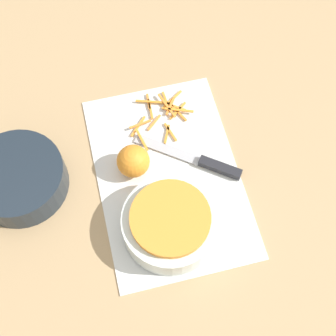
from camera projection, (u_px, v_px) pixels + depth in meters
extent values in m
plane|color=tan|center=(168.00, 175.00, 1.00)|extent=(4.00, 4.00, 0.00)
cube|color=silver|center=(168.00, 175.00, 1.00)|extent=(0.45, 0.30, 0.01)
cylinder|color=silver|center=(170.00, 224.00, 0.92)|extent=(0.19, 0.19, 0.06)
cylinder|color=orange|center=(170.00, 218.00, 0.89)|extent=(0.16, 0.16, 0.02)
cylinder|color=#1E2833|center=(19.00, 179.00, 0.96)|extent=(0.20, 0.20, 0.07)
cube|color=#232328|center=(220.00, 168.00, 1.00)|extent=(0.07, 0.09, 0.02)
cube|color=#B2B2B7|center=(167.00, 150.00, 1.02)|extent=(0.11, 0.13, 0.00)
sphere|color=orange|center=(133.00, 161.00, 0.97)|extent=(0.07, 0.07, 0.07)
cube|color=orange|center=(150.00, 101.00, 1.08)|extent=(0.04, 0.01, 0.00)
cube|color=orange|center=(167.00, 135.00, 1.04)|extent=(0.05, 0.03, 0.00)
cube|color=orange|center=(170.00, 132.00, 1.04)|extent=(0.05, 0.02, 0.00)
cube|color=orange|center=(151.00, 102.00, 1.07)|extent=(0.03, 0.07, 0.00)
cube|color=orange|center=(142.00, 140.00, 1.03)|extent=(0.06, 0.02, 0.00)
cube|color=orange|center=(170.00, 106.00, 1.07)|extent=(0.05, 0.03, 0.00)
cube|color=orange|center=(167.00, 105.00, 1.07)|extent=(0.07, 0.03, 0.00)
cube|color=orange|center=(165.00, 99.00, 1.08)|extent=(0.04, 0.01, 0.00)
cube|color=#F99735|center=(176.00, 107.00, 1.07)|extent=(0.03, 0.04, 0.00)
cube|color=orange|center=(138.00, 126.00, 1.05)|extent=(0.05, 0.04, 0.00)
cube|color=orange|center=(179.00, 110.00, 1.06)|extent=(0.03, 0.06, 0.00)
cube|color=#F09B37|center=(172.00, 100.00, 1.08)|extent=(0.04, 0.06, 0.00)
cube|color=orange|center=(152.00, 123.00, 1.05)|extent=(0.04, 0.04, 0.00)
cube|color=orange|center=(177.00, 112.00, 1.07)|extent=(0.06, 0.03, 0.00)
cube|color=orange|center=(178.00, 111.00, 1.07)|extent=(0.04, 0.05, 0.00)
cube|color=orange|center=(151.00, 109.00, 1.07)|extent=(0.05, 0.01, 0.00)
cube|color=orange|center=(140.00, 124.00, 1.04)|extent=(0.01, 0.05, 0.00)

